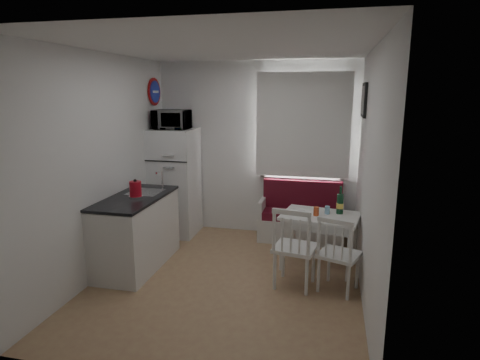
% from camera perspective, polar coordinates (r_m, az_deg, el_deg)
% --- Properties ---
extents(floor, '(3.00, 3.50, 0.02)m').
position_cam_1_polar(floor, '(4.82, -1.84, -14.05)').
color(floor, '#A17556').
rests_on(floor, ground).
extents(ceiling, '(3.00, 3.50, 0.02)m').
position_cam_1_polar(ceiling, '(4.34, -2.09, 18.38)').
color(ceiling, white).
rests_on(ceiling, wall_back).
extents(wall_back, '(3.00, 0.02, 2.60)m').
position_cam_1_polar(wall_back, '(6.08, 2.27, 4.40)').
color(wall_back, white).
rests_on(wall_back, floor).
extents(wall_front, '(3.00, 0.02, 2.60)m').
position_cam_1_polar(wall_front, '(2.80, -11.21, -5.53)').
color(wall_front, white).
rests_on(wall_front, floor).
extents(wall_left, '(0.02, 3.50, 2.60)m').
position_cam_1_polar(wall_left, '(4.99, -18.85, 1.96)').
color(wall_left, white).
rests_on(wall_left, floor).
extents(wall_right, '(0.02, 3.50, 2.60)m').
position_cam_1_polar(wall_right, '(4.27, 17.88, 0.35)').
color(wall_right, white).
rests_on(wall_right, floor).
extents(window, '(1.22, 0.06, 1.47)m').
position_cam_1_polar(window, '(5.93, 8.96, 7.21)').
color(window, white).
rests_on(window, wall_back).
extents(curtain, '(1.35, 0.02, 1.50)m').
position_cam_1_polar(curtain, '(5.85, 8.93, 7.64)').
color(curtain, white).
rests_on(curtain, wall_back).
extents(kitchen_counter, '(0.62, 1.32, 1.16)m').
position_cam_1_polar(kitchen_counter, '(5.19, -14.45, -7.04)').
color(kitchen_counter, white).
rests_on(kitchen_counter, floor).
extents(wall_sign, '(0.03, 0.40, 0.40)m').
position_cam_1_polar(wall_sign, '(6.18, -12.03, 12.18)').
color(wall_sign, '#1A289D').
rests_on(wall_sign, wall_left).
extents(picture_frame, '(0.04, 0.52, 0.42)m').
position_cam_1_polar(picture_frame, '(5.28, 17.18, 10.81)').
color(picture_frame, black).
rests_on(picture_frame, wall_right).
extents(bench, '(1.21, 0.47, 0.87)m').
position_cam_1_polar(bench, '(5.99, 8.64, -5.82)').
color(bench, white).
rests_on(bench, floor).
extents(dining_table, '(1.01, 0.79, 0.68)m').
position_cam_1_polar(dining_table, '(5.03, 11.32, -5.68)').
color(dining_table, white).
rests_on(dining_table, floor).
extents(chair_left, '(0.50, 0.49, 0.50)m').
position_cam_1_polar(chair_left, '(4.42, 7.76, -8.45)').
color(chair_left, white).
rests_on(chair_left, floor).
extents(chair_right, '(0.52, 0.51, 0.47)m').
position_cam_1_polar(chair_right, '(4.44, 14.00, -9.29)').
color(chair_right, white).
rests_on(chair_right, floor).
extents(fridge, '(0.64, 0.64, 1.61)m').
position_cam_1_polar(fridge, '(6.17, -9.21, -0.30)').
color(fridge, white).
rests_on(fridge, floor).
extents(microwave, '(0.51, 0.34, 0.28)m').
position_cam_1_polar(microwave, '(5.99, -9.71, 8.46)').
color(microwave, white).
rests_on(microwave, fridge).
extents(kettle, '(0.17, 0.17, 0.22)m').
position_cam_1_polar(kettle, '(4.95, -14.64, -1.26)').
color(kettle, '#B50E1E').
rests_on(kettle, kitchen_counter).
extents(wine_bottle, '(0.09, 0.09, 0.34)m').
position_cam_1_polar(wine_bottle, '(5.06, 14.07, -2.78)').
color(wine_bottle, '#133D23').
rests_on(wine_bottle, dining_table).
extents(drinking_glass_orange, '(0.07, 0.07, 0.11)m').
position_cam_1_polar(drinking_glass_orange, '(4.95, 10.79, -4.38)').
color(drinking_glass_orange, '#CE4C22').
rests_on(drinking_glass_orange, dining_table).
extents(drinking_glass_blue, '(0.06, 0.06, 0.10)m').
position_cam_1_polar(drinking_glass_blue, '(5.04, 12.31, -4.19)').
color(drinking_glass_blue, '#82BADE').
rests_on(drinking_glass_blue, dining_table).
extents(plate, '(0.24, 0.24, 0.02)m').
position_cam_1_polar(plate, '(5.04, 7.95, -4.51)').
color(plate, white).
rests_on(plate, dining_table).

